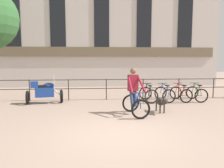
{
  "coord_description": "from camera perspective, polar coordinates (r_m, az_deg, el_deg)",
  "views": [
    {
      "loc": [
        -0.66,
        -5.63,
        1.98
      ],
      "look_at": [
        0.08,
        2.86,
        1.05
      ],
      "focal_mm": 35.0,
      "sensor_mm": 36.0,
      "label": 1
    }
  ],
  "objects": [
    {
      "name": "building_facade",
      "position": [
        16.8,
        -2.76,
        14.17
      ],
      "size": [
        18.0,
        0.72,
        8.65
      ],
      "color": "beige",
      "rests_on": "ground_plane"
    },
    {
      "name": "parked_bicycle_near_lamp",
      "position": [
        10.64,
        9.47,
        -2.63
      ],
      "size": [
        0.69,
        1.13,
        0.86
      ],
      "rotation": [
        0.0,
        0.0,
        3.17
      ],
      "color": "black",
      "rests_on": "ground_plane"
    },
    {
      "name": "canal_railing",
      "position": [
        10.93,
        -1.49,
        -0.46
      ],
      "size": [
        15.05,
        0.05,
        1.05
      ],
      "color": "#2D2B28",
      "rests_on": "ground_plane"
    },
    {
      "name": "cyclist_with_bike",
      "position": [
        8.0,
        5.84,
        -2.55
      ],
      "size": [
        0.84,
        1.25,
        1.7
      ],
      "rotation": [
        0.0,
        0.0,
        0.14
      ],
      "color": "black",
      "rests_on": "ground_plane"
    },
    {
      "name": "dog",
      "position": [
        8.47,
        12.75,
        -4.58
      ],
      "size": [
        0.31,
        1.03,
        0.6
      ],
      "rotation": [
        0.0,
        0.0,
        0.11
      ],
      "color": "#332D28",
      "rests_on": "ground_plane"
    },
    {
      "name": "ground_plane",
      "position": [
        6.01,
        1.62,
        -13.01
      ],
      "size": [
        60.0,
        60.0,
        0.0
      ],
      "primitive_type": "plane",
      "color": "gray"
    },
    {
      "name": "parked_motorcycle",
      "position": [
        10.46,
        -17.26,
        -1.85
      ],
      "size": [
        1.7,
        0.9,
        1.35
      ],
      "rotation": [
        0.0,
        0.0,
        1.75
      ],
      "color": "black",
      "rests_on": "ground_plane"
    },
    {
      "name": "parked_bicycle_mid_right",
      "position": [
        11.15,
        17.53,
        -2.43
      ],
      "size": [
        0.78,
        1.18,
        0.86
      ],
      "rotation": [
        0.0,
        0.0,
        3.25
      ],
      "color": "black",
      "rests_on": "ground_plane"
    },
    {
      "name": "parked_bicycle_mid_left",
      "position": [
        10.87,
        13.59,
        -2.54
      ],
      "size": [
        0.73,
        1.15,
        0.86
      ],
      "rotation": [
        0.0,
        0.0,
        3.21
      ],
      "color": "black",
      "rests_on": "ground_plane"
    },
    {
      "name": "parked_bicycle_far_end",
      "position": [
        11.48,
        21.24,
        -2.33
      ],
      "size": [
        0.71,
        1.14,
        0.86
      ],
      "rotation": [
        0.0,
        0.0,
        3.09
      ],
      "color": "black",
      "rests_on": "ground_plane"
    }
  ]
}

